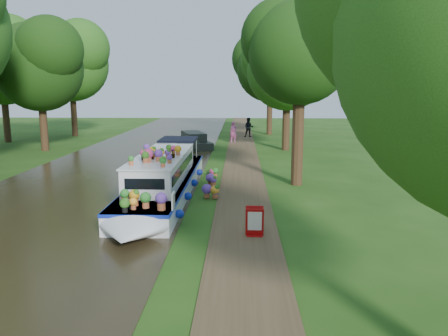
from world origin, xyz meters
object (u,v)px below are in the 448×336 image
plant_boat (162,178)px  pedestrian_pink (233,132)px  second_boat (194,141)px  sandwich_board (255,223)px  pedestrian_dark (249,127)px

plant_boat → pedestrian_pink: (2.75, 19.09, 0.05)m
plant_boat → second_boat: 16.00m
sandwich_board → second_boat: bearing=101.9°
plant_boat → pedestrian_dark: (4.15, 23.23, 0.09)m
pedestrian_pink → pedestrian_dark: (1.40, 4.14, 0.04)m
plant_boat → sandwich_board: plant_boat is taller
sandwich_board → pedestrian_dark: pedestrian_dark is taller
plant_boat → sandwich_board: bearing=-51.8°
plant_boat → pedestrian_pink: bearing=81.8°
sandwich_board → pedestrian_dark: (0.39, 28.02, 0.50)m
second_boat → pedestrian_pink: pedestrian_pink is taller
plant_boat → pedestrian_dark: plant_boat is taller
second_boat → pedestrian_pink: (3.08, 3.10, 0.42)m
plant_boat → pedestrian_pink: 19.29m
plant_boat → sandwich_board: (3.76, -4.78, -0.41)m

